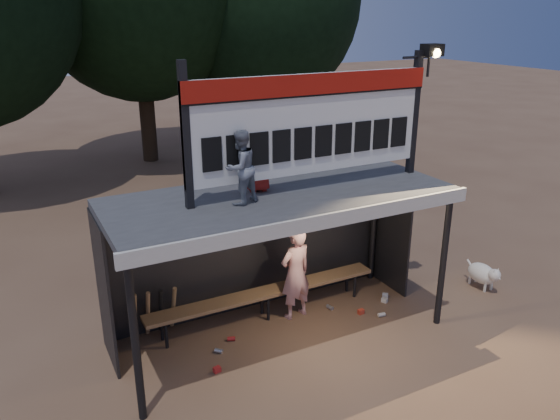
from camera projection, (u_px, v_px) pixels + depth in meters
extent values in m
plane|color=brown|center=(280.00, 333.00, 8.59)|extent=(80.00, 80.00, 0.00)
imported|color=white|center=(296.00, 273.00, 8.81)|extent=(0.63, 0.47, 1.58)
imported|color=gray|center=(241.00, 167.00, 7.21)|extent=(0.59, 0.53, 1.01)
imported|color=maroon|center=(258.00, 161.00, 7.74)|extent=(0.48, 0.35, 0.91)
cube|color=#3A3A3C|center=(280.00, 197.00, 7.82)|extent=(5.00, 2.00, 0.12)
cube|color=silver|center=(317.00, 223.00, 6.98)|extent=(5.10, 0.06, 0.20)
cylinder|color=black|center=(135.00, 342.00, 6.43)|extent=(0.10, 0.10, 2.20)
cylinder|color=black|center=(443.00, 261.00, 8.50)|extent=(0.10, 0.10, 2.20)
cylinder|color=black|center=(106.00, 279.00, 7.93)|extent=(0.10, 0.10, 2.20)
cylinder|color=black|center=(374.00, 224.00, 10.00)|extent=(0.10, 0.10, 2.20)
cube|color=black|center=(253.00, 246.00, 9.05)|extent=(5.00, 0.04, 2.20)
cube|color=black|center=(104.00, 293.00, 7.55)|extent=(0.04, 1.00, 2.20)
cube|color=black|center=(392.00, 230.00, 9.71)|extent=(0.04, 1.00, 2.20)
cylinder|color=black|center=(252.00, 186.00, 8.69)|extent=(5.00, 0.06, 0.06)
cube|color=black|center=(186.00, 137.00, 6.89)|extent=(0.10, 0.10, 1.90)
cube|color=black|center=(414.00, 113.00, 8.49)|extent=(0.10, 0.10, 1.90)
cube|color=silver|center=(312.00, 124.00, 7.69)|extent=(3.80, 0.08, 1.40)
cube|color=#A1140B|center=(315.00, 84.00, 7.45)|extent=(3.80, 0.04, 0.28)
cube|color=black|center=(315.00, 95.00, 7.50)|extent=(3.80, 0.02, 0.03)
cube|color=black|center=(212.00, 154.00, 7.07)|extent=(0.27, 0.03, 0.45)
cube|color=black|center=(236.00, 152.00, 7.22)|extent=(0.27, 0.03, 0.45)
cube|color=black|center=(259.00, 149.00, 7.36)|extent=(0.27, 0.03, 0.45)
cube|color=black|center=(282.00, 146.00, 7.51)|extent=(0.27, 0.03, 0.45)
cube|color=black|center=(303.00, 143.00, 7.66)|extent=(0.27, 0.03, 0.45)
cube|color=black|center=(324.00, 141.00, 7.81)|extent=(0.27, 0.03, 0.45)
cube|color=black|center=(343.00, 139.00, 7.95)|extent=(0.27, 0.03, 0.45)
cube|color=black|center=(363.00, 136.00, 8.10)|extent=(0.27, 0.03, 0.45)
cube|color=black|center=(381.00, 134.00, 8.25)|extent=(0.27, 0.03, 0.45)
cube|color=black|center=(399.00, 132.00, 8.39)|extent=(0.27, 0.03, 0.45)
cylinder|color=black|center=(416.00, 57.00, 8.18)|extent=(0.50, 0.04, 0.04)
cylinder|color=black|center=(428.00, 67.00, 8.34)|extent=(0.04, 0.04, 0.30)
cube|color=black|center=(432.00, 50.00, 8.21)|extent=(0.30, 0.22, 0.18)
sphere|color=#FFD88C|center=(436.00, 53.00, 8.15)|extent=(0.14, 0.14, 0.14)
cube|color=olive|center=(265.00, 293.00, 8.90)|extent=(4.00, 0.35, 0.06)
cylinder|color=black|center=(166.00, 335.00, 8.14)|extent=(0.05, 0.05, 0.45)
cylinder|color=black|center=(162.00, 327.00, 8.34)|extent=(0.05, 0.05, 0.45)
cylinder|color=black|center=(268.00, 308.00, 8.87)|extent=(0.05, 0.05, 0.45)
cylinder|color=black|center=(262.00, 301.00, 9.07)|extent=(0.05, 0.05, 0.45)
cylinder|color=black|center=(355.00, 285.00, 9.61)|extent=(0.05, 0.05, 0.45)
cylinder|color=black|center=(347.00, 280.00, 9.81)|extent=(0.05, 0.05, 0.45)
cylinder|color=black|center=(146.00, 98.00, 17.90)|extent=(0.50, 0.50, 4.18)
cylinder|color=black|center=(269.00, 104.00, 18.91)|extent=(0.50, 0.50, 3.52)
ellipsoid|color=white|center=(482.00, 273.00, 9.94)|extent=(0.36, 0.58, 0.36)
sphere|color=white|center=(494.00, 275.00, 9.68)|extent=(0.22, 0.22, 0.22)
cone|color=beige|center=(499.00, 278.00, 9.60)|extent=(0.10, 0.10, 0.10)
cone|color=beige|center=(494.00, 271.00, 9.61)|extent=(0.06, 0.06, 0.07)
cone|color=beige|center=(498.00, 270.00, 9.65)|extent=(0.06, 0.06, 0.07)
cylinder|color=beige|center=(485.00, 287.00, 9.82)|extent=(0.05, 0.05, 0.18)
cylinder|color=beige|center=(491.00, 285.00, 9.89)|extent=(0.05, 0.05, 0.18)
cylinder|color=beige|center=(470.00, 279.00, 10.12)|extent=(0.05, 0.05, 0.18)
cylinder|color=#F0E4CF|center=(476.00, 277.00, 10.19)|extent=(0.05, 0.05, 0.18)
cylinder|color=white|center=(470.00, 264.00, 10.17)|extent=(0.04, 0.16, 0.14)
cylinder|color=#9A7148|center=(135.00, 316.00, 8.24)|extent=(0.08, 0.27, 0.84)
cylinder|color=#956C45|center=(148.00, 313.00, 8.32)|extent=(0.08, 0.30, 0.83)
cylinder|color=black|center=(161.00, 310.00, 8.41)|extent=(0.09, 0.33, 0.83)
cylinder|color=olive|center=(173.00, 307.00, 8.50)|extent=(0.08, 0.35, 0.82)
cube|color=#BA331F|center=(361.00, 312.00, 9.12)|extent=(0.10, 0.07, 0.08)
cylinder|color=silver|center=(219.00, 351.00, 8.08)|extent=(0.13, 0.13, 0.07)
cube|color=beige|center=(384.00, 300.00, 9.48)|extent=(0.11, 0.12, 0.08)
cylinder|color=#AC1E1D|center=(231.00, 339.00, 8.38)|extent=(0.14, 0.11, 0.07)
cube|color=#B6B6BB|center=(385.00, 296.00, 9.64)|extent=(0.12, 0.12, 0.08)
cylinder|color=beige|center=(382.00, 315.00, 9.04)|extent=(0.13, 0.08, 0.07)
cube|color=#B4201E|center=(217.00, 370.00, 7.65)|extent=(0.11, 0.09, 0.08)
cylinder|color=#B6B6BC|center=(330.00, 307.00, 9.27)|extent=(0.09, 0.13, 0.07)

